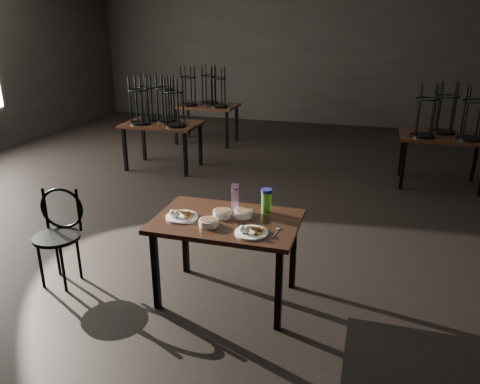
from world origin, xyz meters
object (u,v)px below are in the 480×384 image
(main_table, at_px, (227,228))
(water_bottle, at_px, (266,201))
(bentwood_chair, at_px, (59,229))
(juice_carton, at_px, (235,198))

(main_table, height_order, water_bottle, water_bottle)
(main_table, bearing_deg, bentwood_chair, -175.13)
(water_bottle, bearing_deg, juice_carton, -173.80)
(bentwood_chair, bearing_deg, water_bottle, -1.30)
(water_bottle, bearing_deg, bentwood_chair, -168.77)
(water_bottle, bearing_deg, main_table, -140.54)
(main_table, height_order, bentwood_chair, bentwood_chair)
(bentwood_chair, bearing_deg, juice_carton, -0.45)
(juice_carton, height_order, bentwood_chair, juice_carton)
(juice_carton, height_order, water_bottle, juice_carton)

